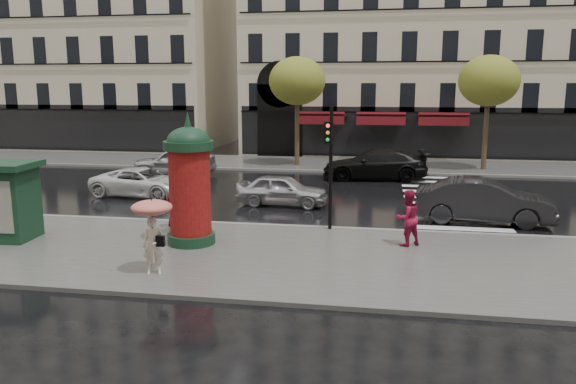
% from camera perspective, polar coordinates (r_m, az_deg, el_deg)
% --- Properties ---
extents(ground, '(160.00, 160.00, 0.00)m').
position_cam_1_polar(ground, '(16.92, -1.72, -6.27)').
color(ground, black).
rests_on(ground, ground).
extents(near_sidewalk, '(90.00, 7.00, 0.12)m').
position_cam_1_polar(near_sidewalk, '(16.43, -2.06, -6.58)').
color(near_sidewalk, '#474744').
rests_on(near_sidewalk, ground).
extents(far_sidewalk, '(90.00, 6.00, 0.12)m').
position_cam_1_polar(far_sidewalk, '(35.33, 4.38, 2.82)').
color(far_sidewalk, '#474744').
rests_on(far_sidewalk, ground).
extents(near_kerb, '(90.00, 0.25, 0.14)m').
position_cam_1_polar(near_kerb, '(19.74, 0.00, -3.55)').
color(near_kerb, slate).
rests_on(near_kerb, ground).
extents(far_kerb, '(90.00, 0.25, 0.14)m').
position_cam_1_polar(far_kerb, '(32.38, 3.88, 2.11)').
color(far_kerb, slate).
rests_on(far_kerb, ground).
extents(zebra_crossing, '(3.60, 11.75, 0.01)m').
position_cam_1_polar(zebra_crossing, '(26.07, 15.63, -0.55)').
color(zebra_crossing, silver).
rests_on(zebra_crossing, ground).
extents(bldg_far_corner, '(26.00, 14.00, 22.90)m').
position_cam_1_polar(bldg_far_corner, '(46.36, 13.75, 18.41)').
color(bldg_far_corner, '#B7A88C').
rests_on(bldg_far_corner, ground).
extents(bldg_far_left, '(24.00, 14.00, 22.90)m').
position_cam_1_polar(bldg_far_left, '(52.70, -19.90, 17.14)').
color(bldg_far_left, '#B7A88C').
rests_on(bldg_far_left, ground).
extents(tree_far_left, '(3.40, 3.40, 6.64)m').
position_cam_1_polar(tree_far_left, '(34.24, 0.94, 11.17)').
color(tree_far_left, '#38281C').
rests_on(tree_far_left, ground).
extents(tree_far_right, '(3.40, 3.40, 6.64)m').
position_cam_1_polar(tree_far_right, '(34.33, 19.73, 10.55)').
color(tree_far_right, '#38281C').
rests_on(tree_far_right, ground).
extents(woman_umbrella, '(1.05, 1.05, 2.02)m').
position_cam_1_polar(woman_umbrella, '(14.85, -13.60, -3.19)').
color(woman_umbrella, beige).
rests_on(woman_umbrella, near_sidewalk).
extents(woman_red, '(1.06, 1.01, 1.73)m').
position_cam_1_polar(woman_red, '(17.50, 12.01, -2.58)').
color(woman_red, maroon).
rests_on(woman_red, near_sidewalk).
extents(man_burgundy, '(1.00, 0.83, 1.75)m').
position_cam_1_polar(man_burgundy, '(19.47, -11.20, -1.17)').
color(man_burgundy, '#4E0F23').
rests_on(man_burgundy, near_sidewalk).
extents(morris_column, '(1.52, 1.52, 4.09)m').
position_cam_1_polar(morris_column, '(17.40, -9.96, 1.08)').
color(morris_column, '#13311E').
rests_on(morris_column, near_sidewalk).
extents(traffic_light, '(0.30, 0.41, 4.14)m').
position_cam_1_polar(traffic_light, '(18.79, 4.29, 3.64)').
color(traffic_light, black).
rests_on(traffic_light, near_sidewalk).
extents(newsstand, '(2.16, 1.86, 2.48)m').
position_cam_1_polar(newsstand, '(19.91, -26.89, -0.71)').
color(newsstand, '#13311E').
rests_on(newsstand, near_sidewalk).
extents(car_silver, '(3.91, 1.77, 1.30)m').
position_cam_1_polar(car_silver, '(23.44, -0.59, 0.21)').
color(car_silver, '#B9B8BD').
rests_on(car_silver, ground).
extents(car_darkgrey, '(5.02, 2.21, 1.60)m').
position_cam_1_polar(car_darkgrey, '(21.68, 19.26, -0.87)').
color(car_darkgrey, black).
rests_on(car_darkgrey, ground).
extents(car_white, '(4.80, 2.61, 1.28)m').
position_cam_1_polar(car_white, '(26.19, -14.60, 0.96)').
color(car_white, silver).
rests_on(car_white, ground).
extents(car_black, '(5.69, 2.74, 1.60)m').
position_cam_1_polar(car_black, '(30.28, 8.82, 2.79)').
color(car_black, black).
rests_on(car_black, ground).
extents(car_far_silver, '(4.62, 2.03, 1.55)m').
position_cam_1_polar(car_far_silver, '(31.90, -11.46, 3.06)').
color(car_far_silver, '#AFAFB4').
rests_on(car_far_silver, ground).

